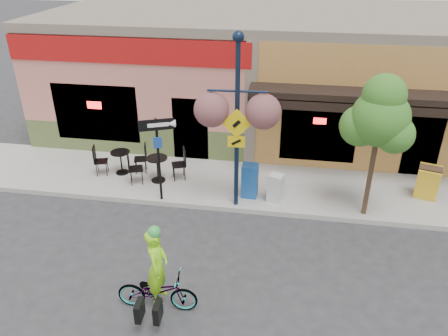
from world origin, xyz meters
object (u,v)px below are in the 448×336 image
(building, at_px, (287,71))
(newspaper_box_grey, at_px, (276,188))
(newspaper_box_blue, at_px, (250,181))
(street_tree, at_px, (375,148))
(one_way_sign, at_px, (159,161))
(lamp_post, at_px, (237,125))
(bicycle, at_px, (157,291))
(cyclist_rider, at_px, (158,276))

(building, relative_size, newspaper_box_grey, 21.32)
(newspaper_box_blue, height_order, street_tree, street_tree)
(one_way_sign, bearing_deg, lamp_post, -20.63)
(newspaper_box_grey, bearing_deg, one_way_sign, -154.01)
(bicycle, relative_size, newspaper_box_grey, 1.97)
(lamp_post, xyz_separation_m, newspaper_box_blue, (0.33, 0.52, -1.91))
(bicycle, xyz_separation_m, street_tree, (4.64, 4.14, 1.69))
(newspaper_box_grey, relative_size, street_tree, 0.22)
(building, xyz_separation_m, bicycle, (-2.16, -10.81, -1.81))
(bicycle, xyz_separation_m, newspaper_box_grey, (2.17, 4.37, 0.14))
(lamp_post, bearing_deg, street_tree, -1.13)
(cyclist_rider, xyz_separation_m, lamp_post, (1.03, 4.04, 1.71))
(building, xyz_separation_m, newspaper_box_grey, (0.01, -6.44, -1.67))
(lamp_post, xyz_separation_m, street_tree, (3.56, 0.10, -0.43))
(newspaper_box_grey, height_order, street_tree, street_tree)
(bicycle, bearing_deg, lamp_post, -17.83)
(lamp_post, relative_size, one_way_sign, 1.93)
(cyclist_rider, distance_m, one_way_sign, 4.16)
(cyclist_rider, distance_m, street_tree, 6.31)
(building, distance_m, newspaper_box_grey, 6.65)
(newspaper_box_grey, xyz_separation_m, street_tree, (2.46, -0.23, 1.55))
(newspaper_box_grey, bearing_deg, street_tree, 13.54)
(cyclist_rider, distance_m, newspaper_box_blue, 4.76)
(newspaper_box_grey, distance_m, street_tree, 2.92)
(bicycle, bearing_deg, street_tree, -51.09)
(building, height_order, street_tree, building)
(one_way_sign, distance_m, newspaper_box_blue, 2.68)
(cyclist_rider, relative_size, newspaper_box_grey, 2.00)
(cyclist_rider, relative_size, one_way_sign, 0.68)
(building, bearing_deg, street_tree, -69.64)
(bicycle, distance_m, lamp_post, 4.69)
(lamp_post, height_order, newspaper_box_blue, lamp_post)
(bicycle, xyz_separation_m, one_way_sign, (-1.09, 3.96, 0.96))
(bicycle, xyz_separation_m, lamp_post, (1.08, 4.04, 2.12))
(street_tree, bearing_deg, newspaper_box_blue, 172.69)
(cyclist_rider, height_order, newspaper_box_grey, cyclist_rider)
(newspaper_box_blue, bearing_deg, newspaper_box_grey, -11.91)
(bicycle, bearing_deg, newspaper_box_grey, -29.29)
(one_way_sign, relative_size, street_tree, 0.63)
(newspaper_box_blue, relative_size, street_tree, 0.26)
(cyclist_rider, distance_m, newspaper_box_grey, 4.87)
(building, height_order, one_way_sign, building)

